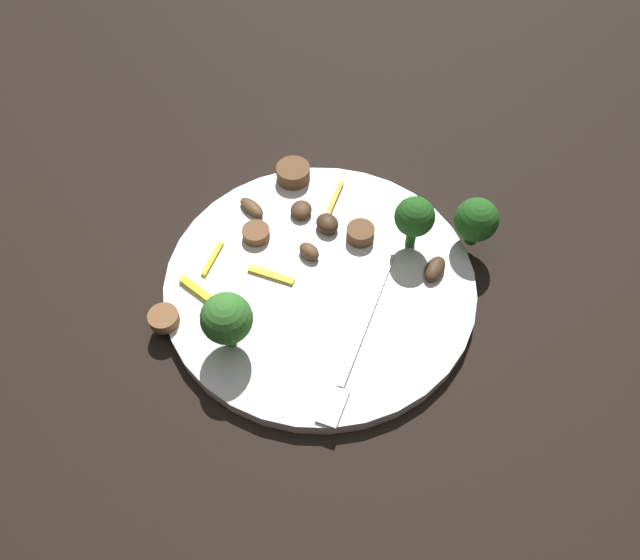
{
  "coord_description": "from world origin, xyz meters",
  "views": [
    {
      "loc": [
        0.29,
        0.17,
        0.5
      ],
      "look_at": [
        0.0,
        0.0,
        0.01
      ],
      "focal_mm": 36.31,
      "sensor_mm": 36.0,
      "label": 1
    }
  ],
  "objects_px": {
    "sausage_slice_1": "(164,318)",
    "pepper_strip_0": "(334,200)",
    "sausage_slice_2": "(293,173)",
    "pepper_strip_2": "(271,275)",
    "mushroom_3": "(327,223)",
    "mushroom_4": "(309,251)",
    "mushroom_2": "(435,269)",
    "broccoli_floret_1": "(227,319)",
    "mushroom_1": "(252,207)",
    "plate": "(320,284)",
    "fork": "(356,346)",
    "broccoli_floret_2": "(476,220)",
    "sausage_slice_0": "(360,233)",
    "sausage_slice_3": "(256,233)",
    "broccoli_floret_0": "(415,218)",
    "pepper_strip_3": "(213,259)",
    "mushroom_0": "(301,210)",
    "pepper_strip_1": "(196,289)"
  },
  "relations": [
    {
      "from": "plate",
      "to": "mushroom_4",
      "type": "height_order",
      "value": "mushroom_4"
    },
    {
      "from": "sausage_slice_0",
      "to": "mushroom_2",
      "type": "xyz_separation_m",
      "value": [
        0.0,
        0.08,
        -0.0
      ]
    },
    {
      "from": "sausage_slice_1",
      "to": "pepper_strip_2",
      "type": "bearing_deg",
      "value": 148.49
    },
    {
      "from": "mushroom_2",
      "to": "sausage_slice_2",
      "type": "bearing_deg",
      "value": -101.48
    },
    {
      "from": "broccoli_floret_1",
      "to": "mushroom_1",
      "type": "distance_m",
      "value": 0.15
    },
    {
      "from": "plate",
      "to": "broccoli_floret_2",
      "type": "relative_size",
      "value": 5.59
    },
    {
      "from": "sausage_slice_2",
      "to": "mushroom_0",
      "type": "distance_m",
      "value": 0.05
    },
    {
      "from": "broccoli_floret_0",
      "to": "broccoli_floret_2",
      "type": "bearing_deg",
      "value": 124.09
    },
    {
      "from": "broccoli_floret_1",
      "to": "sausage_slice_0",
      "type": "distance_m",
      "value": 0.17
    },
    {
      "from": "plate",
      "to": "mushroom_3",
      "type": "relative_size",
      "value": 11.73
    },
    {
      "from": "pepper_strip_1",
      "to": "pepper_strip_3",
      "type": "xyz_separation_m",
      "value": [
        -0.04,
        -0.01,
        -0.0
      ]
    },
    {
      "from": "sausage_slice_2",
      "to": "pepper_strip_3",
      "type": "bearing_deg",
      "value": -4.7
    },
    {
      "from": "plate",
      "to": "pepper_strip_0",
      "type": "bearing_deg",
      "value": -157.99
    },
    {
      "from": "mushroom_3",
      "to": "mushroom_4",
      "type": "distance_m",
      "value": 0.04
    },
    {
      "from": "broccoli_floret_2",
      "to": "sausage_slice_0",
      "type": "distance_m",
      "value": 0.11
    },
    {
      "from": "plate",
      "to": "pepper_strip_1",
      "type": "xyz_separation_m",
      "value": [
        0.07,
        -0.09,
        0.01
      ]
    },
    {
      "from": "broccoli_floret_2",
      "to": "pepper_strip_3",
      "type": "distance_m",
      "value": 0.25
    },
    {
      "from": "pepper_strip_0",
      "to": "pepper_strip_1",
      "type": "distance_m",
      "value": 0.17
    },
    {
      "from": "plate",
      "to": "broccoli_floret_2",
      "type": "xyz_separation_m",
      "value": [
        -0.11,
        0.1,
        0.04
      ]
    },
    {
      "from": "broccoli_floret_0",
      "to": "pepper_strip_1",
      "type": "distance_m",
      "value": 0.21
    },
    {
      "from": "sausage_slice_0",
      "to": "mushroom_3",
      "type": "relative_size",
      "value": 1.1
    },
    {
      "from": "broccoli_floret_0",
      "to": "mushroom_2",
      "type": "bearing_deg",
      "value": 60.86
    },
    {
      "from": "mushroom_3",
      "to": "pepper_strip_3",
      "type": "xyz_separation_m",
      "value": [
        0.09,
        -0.07,
        -0.01
      ]
    },
    {
      "from": "sausage_slice_1",
      "to": "sausage_slice_2",
      "type": "relative_size",
      "value": 0.78
    },
    {
      "from": "fork",
      "to": "pepper_strip_3",
      "type": "relative_size",
      "value": 4.4
    },
    {
      "from": "sausage_slice_1",
      "to": "pepper_strip_0",
      "type": "relative_size",
      "value": 0.54
    },
    {
      "from": "broccoli_floret_1",
      "to": "mushroom_1",
      "type": "bearing_deg",
      "value": -152.8
    },
    {
      "from": "broccoli_floret_1",
      "to": "sausage_slice_3",
      "type": "height_order",
      "value": "broccoli_floret_1"
    },
    {
      "from": "broccoli_floret_0",
      "to": "mushroom_4",
      "type": "xyz_separation_m",
      "value": [
        0.06,
        -0.08,
        -0.03
      ]
    },
    {
      "from": "plate",
      "to": "broccoli_floret_0",
      "type": "relative_size",
      "value": 4.93
    },
    {
      "from": "sausage_slice_2",
      "to": "mushroom_2",
      "type": "relative_size",
      "value": 1.16
    },
    {
      "from": "broccoli_floret_0",
      "to": "mushroom_0",
      "type": "height_order",
      "value": "broccoli_floret_0"
    },
    {
      "from": "broccoli_floret_2",
      "to": "sausage_slice_3",
      "type": "relative_size",
      "value": 1.95
    },
    {
      "from": "broccoli_floret_2",
      "to": "sausage_slice_2",
      "type": "xyz_separation_m",
      "value": [
        0.02,
        -0.19,
        -0.02
      ]
    },
    {
      "from": "sausage_slice_0",
      "to": "pepper_strip_0",
      "type": "relative_size",
      "value": 0.54
    },
    {
      "from": "plate",
      "to": "mushroom_4",
      "type": "relative_size",
      "value": 12.75
    },
    {
      "from": "sausage_slice_3",
      "to": "broccoli_floret_0",
      "type": "bearing_deg",
      "value": 116.96
    },
    {
      "from": "sausage_slice_3",
      "to": "pepper_strip_3",
      "type": "height_order",
      "value": "sausage_slice_3"
    },
    {
      "from": "sausage_slice_2",
      "to": "pepper_strip_2",
      "type": "distance_m",
      "value": 0.12
    },
    {
      "from": "plate",
      "to": "fork",
      "type": "distance_m",
      "value": 0.08
    },
    {
      "from": "mushroom_2",
      "to": "mushroom_4",
      "type": "xyz_separation_m",
      "value": [
        0.04,
        -0.11,
        0.0
      ]
    },
    {
      "from": "mushroom_0",
      "to": "pepper_strip_3",
      "type": "relative_size",
      "value": 0.58
    },
    {
      "from": "sausage_slice_3",
      "to": "sausage_slice_0",
      "type": "bearing_deg",
      "value": 119.56
    },
    {
      "from": "fork",
      "to": "broccoli_floret_0",
      "type": "xyz_separation_m",
      "value": [
        -0.13,
        -0.01,
        0.04
      ]
    },
    {
      "from": "plate",
      "to": "fork",
      "type": "height_order",
      "value": "fork"
    },
    {
      "from": "mushroom_1",
      "to": "pepper_strip_0",
      "type": "distance_m",
      "value": 0.08
    },
    {
      "from": "sausage_slice_1",
      "to": "mushroom_2",
      "type": "xyz_separation_m",
      "value": [
        -0.17,
        0.18,
        0.0
      ]
    },
    {
      "from": "broccoli_floret_2",
      "to": "sausage_slice_0",
      "type": "height_order",
      "value": "broccoli_floret_2"
    },
    {
      "from": "pepper_strip_2",
      "to": "pepper_strip_3",
      "type": "xyz_separation_m",
      "value": [
        0.01,
        -0.06,
        -0.0
      ]
    },
    {
      "from": "sausage_slice_0",
      "to": "pepper_strip_1",
      "type": "relative_size",
      "value": 0.73
    }
  ]
}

